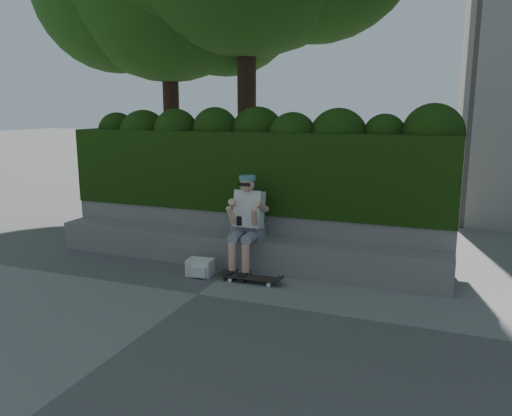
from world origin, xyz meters
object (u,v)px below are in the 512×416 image
at_px(person, 247,220).
at_px(backpack_ground, 200,267).
at_px(backpack_plaid, 240,225).
at_px(skateboard, 251,278).

relative_size(person, backpack_ground, 3.92).
bearing_deg(backpack_plaid, skateboard, -66.08).
xyz_separation_m(person, backpack_ground, (-0.55, -0.39, -0.64)).
bearing_deg(skateboard, person, 116.53).
bearing_deg(backpack_ground, skateboard, -6.37).
bearing_deg(person, backpack_plaid, 150.43).
distance_m(skateboard, backpack_plaid, 0.85).
xyz_separation_m(skateboard, backpack_ground, (-0.78, 0.03, 0.05)).
height_order(backpack_plaid, backpack_ground, backpack_plaid).
bearing_deg(backpack_ground, backpack_plaid, 44.76).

